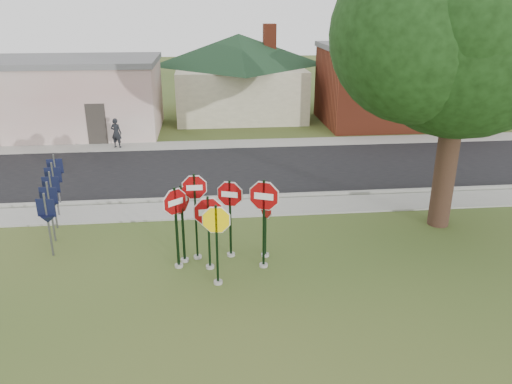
{
  "coord_description": "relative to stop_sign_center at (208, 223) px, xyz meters",
  "views": [
    {
      "loc": [
        -0.29,
        -11.37,
        7.15
      ],
      "look_at": [
        1.08,
        2.0,
        2.0
      ],
      "focal_mm": 35.0,
      "sensor_mm": 36.0,
      "label": 1
    }
  ],
  "objects": [
    {
      "name": "curb",
      "position": [
        0.32,
        5.24,
        -1.35
      ],
      "size": [
        60.0,
        0.2,
        0.14
      ],
      "primitive_type": "cube",
      "color": "gray",
      "rests_on": "ground"
    },
    {
      "name": "oak_tree",
      "position": [
        7.82,
        2.24,
        5.1
      ],
      "size": [
        10.45,
        9.85,
        9.95
      ],
      "color": "black",
      "rests_on": "ground"
    },
    {
      "name": "pedestrian",
      "position": [
        -4.57,
        12.93,
        -0.59
      ],
      "size": [
        0.65,
        0.52,
        1.53
      ],
      "primitive_type": "imported",
      "rotation": [
        0.0,
        0.0,
        2.83
      ],
      "color": "black",
      "rests_on": "sidewalk_far"
    },
    {
      "name": "stop_sign_right",
      "position": [
        1.54,
        -0.07,
        0.34
      ],
      "size": [
        1.09,
        0.44,
        2.77
      ],
      "color": "#9A9790",
      "rests_on": "ground"
    },
    {
      "name": "ground",
      "position": [
        0.32,
        -1.26,
        -1.42
      ],
      "size": [
        120.0,
        120.0,
        0.0
      ],
      "primitive_type": "plane",
      "color": "#33501E",
      "rests_on": "ground"
    },
    {
      "name": "stop_sign_back_right",
      "position": [
        0.64,
        0.68,
        0.13
      ],
      "size": [
        1.0,
        0.36,
        2.51
      ],
      "color": "#9A9790",
      "rests_on": "ground"
    },
    {
      "name": "building_house",
      "position": [
        2.32,
        20.74,
        2.23
      ],
      "size": [
        11.6,
        11.6,
        6.2
      ],
      "color": "beige",
      "rests_on": "ground"
    },
    {
      "name": "building_stucco",
      "position": [
        -8.68,
        16.74,
        0.73
      ],
      "size": [
        12.2,
        6.2,
        4.2
      ],
      "color": "silver",
      "rests_on": "ground"
    },
    {
      "name": "building_brick",
      "position": [
        12.32,
        17.24,
        0.99
      ],
      "size": [
        10.2,
        6.2,
        4.75
      ],
      "color": "maroon",
      "rests_on": "ground"
    },
    {
      "name": "road",
      "position": [
        0.32,
        8.74,
        -1.4
      ],
      "size": [
        60.0,
        7.0,
        0.04
      ],
      "primitive_type": "cube",
      "color": "black",
      "rests_on": "ground"
    },
    {
      "name": "route_sign_row",
      "position": [
        -5.08,
        3.24,
        -0.19
      ],
      "size": [
        1.43,
        4.63,
        2.0
      ],
      "color": "#59595E",
      "rests_on": "ground"
    },
    {
      "name": "sidewalk_far",
      "position": [
        0.32,
        13.04,
        -1.39
      ],
      "size": [
        60.0,
        1.6,
        0.06
      ],
      "primitive_type": "cube",
      "color": "gray",
      "rests_on": "ground"
    },
    {
      "name": "stop_sign_yellow",
      "position": [
        0.2,
        -0.86,
        0.03
      ],
      "size": [
        1.03,
        0.24,
        2.39
      ],
      "color": "#9A9790",
      "rests_on": "ground"
    },
    {
      "name": "stop_sign_far_left",
      "position": [
        -0.73,
        0.48,
        0.12
      ],
      "size": [
        0.58,
        0.95,
        2.48
      ],
      "color": "#9A9790",
      "rests_on": "ground"
    },
    {
      "name": "sidewalk_near",
      "position": [
        0.32,
        4.24,
        -1.39
      ],
      "size": [
        60.0,
        1.6,
        0.06
      ],
      "primitive_type": "cube",
      "color": "gray",
      "rests_on": "ground"
    },
    {
      "name": "stop_sign_left",
      "position": [
        -0.89,
        0.15,
        0.15
      ],
      "size": [
        0.83,
        0.66,
        2.54
      ],
      "color": "#9A9790",
      "rests_on": "ground"
    },
    {
      "name": "stop_sign_center",
      "position": [
        0.0,
        0.0,
        0.0
      ],
      "size": [
        1.13,
        0.24,
        2.32
      ],
      "color": "#9A9790",
      "rests_on": "ground"
    },
    {
      "name": "stop_sign_far_right",
      "position": [
        1.65,
        0.55,
        -0.09
      ],
      "size": [
        0.37,
        1.02,
        2.2
      ],
      "color": "#9A9790",
      "rests_on": "ground"
    },
    {
      "name": "stop_sign_back_left",
      "position": [
        -0.36,
        0.63,
        0.28
      ],
      "size": [
        0.99,
        0.24,
        2.74
      ],
      "color": "#9A9790",
      "rests_on": "ground"
    },
    {
      "name": "bg_tree_right",
      "position": [
        22.32,
        24.74,
        4.16
      ],
      "size": [
        5.6,
        5.6,
        8.4
      ],
      "color": "black",
      "rests_on": "ground"
    }
  ]
}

